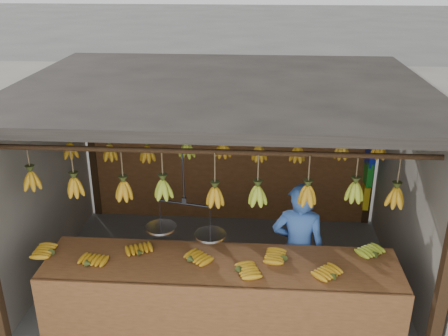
{
  "coord_description": "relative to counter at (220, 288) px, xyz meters",
  "views": [
    {
      "loc": [
        0.38,
        -5.14,
        3.58
      ],
      "look_at": [
        0.0,
        0.3,
        1.3
      ],
      "focal_mm": 40.0,
      "sensor_mm": 36.0,
      "label": 1
    }
  ],
  "objects": [
    {
      "name": "ground",
      "position": [
        -0.06,
        1.23,
        -0.71
      ],
      "size": [
        80.0,
        80.0,
        0.0
      ],
      "primitive_type": "plane",
      "color": "#5B5B57"
    },
    {
      "name": "stall",
      "position": [
        -0.06,
        1.56,
        1.26
      ],
      "size": [
        4.3,
        3.3,
        2.4
      ],
      "color": "black",
      "rests_on": "ground"
    },
    {
      "name": "counter",
      "position": [
        0.0,
        0.0,
        0.0
      ],
      "size": [
        3.5,
        0.78,
        0.96
      ],
      "color": "brown",
      "rests_on": "ground"
    },
    {
      "name": "hanging_bananas",
      "position": [
        -0.07,
        1.24,
        0.91
      ],
      "size": [
        3.61,
        2.25,
        0.39
      ],
      "color": "#B37B13",
      "rests_on": "ground"
    },
    {
      "name": "balance_scale",
      "position": [
        -0.35,
        0.23,
        0.51
      ],
      "size": [
        0.79,
        0.4,
        0.84
      ],
      "color": "black",
      "rests_on": "ground"
    },
    {
      "name": "vendor",
      "position": [
        0.78,
        0.63,
        0.06
      ],
      "size": [
        0.59,
        0.43,
        1.53
      ],
      "primitive_type": "imported",
      "rotation": [
        0.0,
        0.0,
        3.03
      ],
      "color": "#3359A5",
      "rests_on": "ground"
    },
    {
      "name": "bag_bundles",
      "position": [
        1.88,
        2.58,
        0.28
      ],
      "size": [
        0.08,
        0.26,
        1.3
      ],
      "color": "red",
      "rests_on": "ground"
    }
  ]
}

